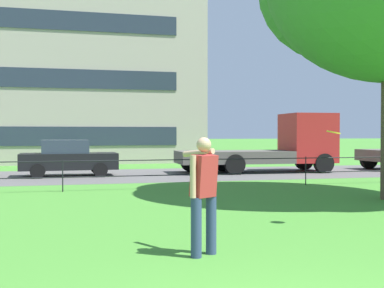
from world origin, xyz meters
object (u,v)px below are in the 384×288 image
(person_thrower, at_px, (203,192))
(flatbed_truck_center, at_px, (278,146))
(car_black_left, at_px, (68,158))
(apartment_building_background, at_px, (6,57))
(frisbee, at_px, (334,132))

(person_thrower, xyz_separation_m, flatbed_truck_center, (7.56, 14.49, 0.26))
(car_black_left, relative_size, apartment_building_background, 0.16)
(person_thrower, distance_m, car_black_left, 14.60)
(apartment_building_background, bearing_deg, flatbed_truck_center, -43.36)
(flatbed_truck_center, bearing_deg, apartment_building_background, 136.64)
(flatbed_truck_center, distance_m, apartment_building_background, 19.46)
(person_thrower, relative_size, frisbee, 4.74)
(person_thrower, relative_size, apartment_building_background, 0.07)
(frisbee, bearing_deg, car_black_left, 111.69)
(person_thrower, bearing_deg, flatbed_truck_center, 62.44)
(frisbee, relative_size, flatbed_truck_center, 0.05)
(person_thrower, bearing_deg, apartment_building_background, 102.39)
(car_black_left, height_order, apartment_building_background, apartment_building_background)
(car_black_left, bearing_deg, flatbed_truck_center, 0.18)
(frisbee, distance_m, apartment_building_background, 27.65)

